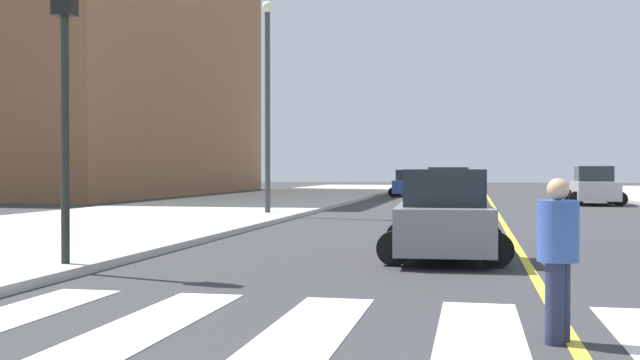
{
  "coord_description": "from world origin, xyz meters",
  "views": [
    {
      "loc": [
        -0.99,
        -3.82,
        1.71
      ],
      "look_at": [
        -9.42,
        37.71,
        1.2
      ],
      "focal_mm": 42.19,
      "sensor_mm": 36.0,
      "label": 1
    }
  ],
  "objects_px": {
    "car_blue_nearest": "(409,184)",
    "car_gray_second": "(444,217)",
    "car_white_fifth": "(450,191)",
    "traffic_light_far_corner": "(65,49)",
    "car_silver_fourth": "(594,187)",
    "pedestrian_crossing": "(558,252)",
    "car_black_third": "(458,183)",
    "street_lamp": "(267,89)"
  },
  "relations": [
    {
      "from": "car_silver_fourth",
      "to": "pedestrian_crossing",
      "type": "xyz_separation_m",
      "value": [
        -5.19,
        -32.1,
        -0.01
      ]
    },
    {
      "from": "car_blue_nearest",
      "to": "pedestrian_crossing",
      "type": "distance_m",
      "value": 42.71
    },
    {
      "from": "car_gray_second",
      "to": "car_white_fifth",
      "type": "height_order",
      "value": "car_white_fifth"
    },
    {
      "from": "street_lamp",
      "to": "car_blue_nearest",
      "type": "bearing_deg",
      "value": 81.6
    },
    {
      "from": "car_blue_nearest",
      "to": "pedestrian_crossing",
      "type": "bearing_deg",
      "value": -81.47
    },
    {
      "from": "pedestrian_crossing",
      "to": "traffic_light_far_corner",
      "type": "bearing_deg",
      "value": -90.33
    },
    {
      "from": "street_lamp",
      "to": "car_white_fifth",
      "type": "bearing_deg",
      "value": 35.67
    },
    {
      "from": "car_blue_nearest",
      "to": "car_silver_fourth",
      "type": "height_order",
      "value": "car_silver_fourth"
    },
    {
      "from": "car_blue_nearest",
      "to": "car_silver_fourth",
      "type": "relative_size",
      "value": 0.92
    },
    {
      "from": "car_blue_nearest",
      "to": "traffic_light_far_corner",
      "type": "xyz_separation_m",
      "value": [
        -2.58,
        -38.65,
        2.92
      ]
    },
    {
      "from": "car_silver_fourth",
      "to": "traffic_light_far_corner",
      "type": "height_order",
      "value": "traffic_light_far_corner"
    },
    {
      "from": "car_black_third",
      "to": "street_lamp",
      "type": "bearing_deg",
      "value": -102.91
    },
    {
      "from": "car_white_fifth",
      "to": "traffic_light_far_corner",
      "type": "height_order",
      "value": "traffic_light_far_corner"
    },
    {
      "from": "car_silver_fourth",
      "to": "pedestrian_crossing",
      "type": "relative_size",
      "value": 2.69
    },
    {
      "from": "car_silver_fourth",
      "to": "car_white_fifth",
      "type": "xyz_separation_m",
      "value": [
        -6.95,
        -7.97,
        -0.04
      ]
    },
    {
      "from": "car_silver_fourth",
      "to": "car_black_third",
      "type": "bearing_deg",
      "value": -67.53
    },
    {
      "from": "car_blue_nearest",
      "to": "traffic_light_far_corner",
      "type": "bearing_deg",
      "value": -91.94
    },
    {
      "from": "car_black_third",
      "to": "street_lamp",
      "type": "height_order",
      "value": "street_lamp"
    },
    {
      "from": "pedestrian_crossing",
      "to": "car_black_third",
      "type": "bearing_deg",
      "value": -151.57
    },
    {
      "from": "car_black_third",
      "to": "traffic_light_far_corner",
      "type": "distance_m",
      "value": 47.06
    },
    {
      "from": "pedestrian_crossing",
      "to": "car_gray_second",
      "type": "bearing_deg",
      "value": -142.57
    },
    {
      "from": "pedestrian_crossing",
      "to": "street_lamp",
      "type": "distance_m",
      "value": 21.47
    },
    {
      "from": "car_black_third",
      "to": "street_lamp",
      "type": "relative_size",
      "value": 0.49
    },
    {
      "from": "car_gray_second",
      "to": "car_silver_fourth",
      "type": "bearing_deg",
      "value": 72.97
    },
    {
      "from": "car_black_third",
      "to": "traffic_light_far_corner",
      "type": "height_order",
      "value": "traffic_light_far_corner"
    },
    {
      "from": "car_white_fifth",
      "to": "street_lamp",
      "type": "relative_size",
      "value": 0.53
    },
    {
      "from": "car_gray_second",
      "to": "car_black_third",
      "type": "xyz_separation_m",
      "value": [
        -0.53,
        43.47,
        -0.01
      ]
    },
    {
      "from": "car_black_third",
      "to": "pedestrian_crossing",
      "type": "xyz_separation_m",
      "value": [
        1.9,
        -50.4,
        0.1
      ]
    },
    {
      "from": "car_gray_second",
      "to": "car_silver_fourth",
      "type": "distance_m",
      "value": 26.01
    },
    {
      "from": "car_gray_second",
      "to": "traffic_light_far_corner",
      "type": "distance_m",
      "value": 7.53
    },
    {
      "from": "car_black_third",
      "to": "pedestrian_crossing",
      "type": "distance_m",
      "value": 50.44
    },
    {
      "from": "car_blue_nearest",
      "to": "car_black_third",
      "type": "height_order",
      "value": "car_blue_nearest"
    },
    {
      "from": "pedestrian_crossing",
      "to": "car_silver_fourth",
      "type": "bearing_deg",
      "value": -162.91
    },
    {
      "from": "car_silver_fourth",
      "to": "car_blue_nearest",
      "type": "bearing_deg",
      "value": -44.22
    },
    {
      "from": "car_black_third",
      "to": "car_blue_nearest",
      "type": "bearing_deg",
      "value": -112.09
    },
    {
      "from": "car_silver_fourth",
      "to": "car_gray_second",
      "type": "bearing_deg",
      "value": 76.69
    },
    {
      "from": "car_gray_second",
      "to": "car_white_fifth",
      "type": "xyz_separation_m",
      "value": [
        -0.39,
        17.2,
        0.06
      ]
    },
    {
      "from": "car_blue_nearest",
      "to": "street_lamp",
      "type": "relative_size",
      "value": 0.51
    },
    {
      "from": "car_gray_second",
      "to": "car_silver_fourth",
      "type": "relative_size",
      "value": 0.9
    },
    {
      "from": "car_gray_second",
      "to": "car_white_fifth",
      "type": "bearing_deg",
      "value": 88.87
    },
    {
      "from": "car_blue_nearest",
      "to": "car_gray_second",
      "type": "distance_m",
      "value": 35.68
    },
    {
      "from": "car_blue_nearest",
      "to": "street_lamp",
      "type": "height_order",
      "value": "street_lamp"
    }
  ]
}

